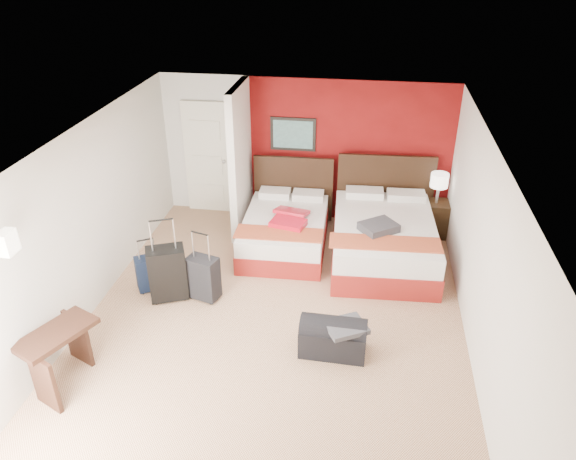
% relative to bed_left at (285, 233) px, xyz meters
% --- Properties ---
extents(ground, '(6.50, 6.50, 0.00)m').
position_rel_bed_left_xyz_m(ground, '(0.16, -2.01, -0.28)').
color(ground, tan).
rests_on(ground, ground).
extents(room_walls, '(5.02, 6.52, 2.50)m').
position_rel_bed_left_xyz_m(room_walls, '(-1.24, -0.59, 0.98)').
color(room_walls, silver).
rests_on(room_walls, ground).
extents(red_accent_panel, '(3.50, 0.04, 2.50)m').
position_rel_bed_left_xyz_m(red_accent_panel, '(0.91, 1.22, 0.97)').
color(red_accent_panel, maroon).
rests_on(red_accent_panel, ground).
extents(partition_wall, '(0.12, 1.20, 2.50)m').
position_rel_bed_left_xyz_m(partition_wall, '(-0.84, 0.60, 0.97)').
color(partition_wall, silver).
rests_on(partition_wall, ground).
extents(entry_door, '(0.82, 0.06, 2.05)m').
position_rel_bed_left_xyz_m(entry_door, '(-1.59, 1.19, 0.74)').
color(entry_door, silver).
rests_on(entry_door, ground).
extents(bed_left, '(1.36, 1.91, 0.56)m').
position_rel_bed_left_xyz_m(bed_left, '(0.00, 0.00, 0.00)').
color(bed_left, silver).
rests_on(bed_left, ground).
extents(bed_right, '(1.67, 2.31, 0.67)m').
position_rel_bed_left_xyz_m(bed_right, '(1.58, -0.13, 0.05)').
color(bed_right, white).
rests_on(bed_right, ground).
extents(red_suitcase_open, '(0.67, 0.82, 0.09)m').
position_rel_bed_left_xyz_m(red_suitcase_open, '(0.10, -0.10, 0.33)').
color(red_suitcase_open, red).
rests_on(red_suitcase_open, bed_left).
extents(jacket_bundle, '(0.65, 0.63, 0.12)m').
position_rel_bed_left_xyz_m(jacket_bundle, '(1.48, -0.43, 0.45)').
color(jacket_bundle, '#3A3B40').
rests_on(jacket_bundle, bed_right).
extents(nightstand, '(0.44, 0.44, 0.60)m').
position_rel_bed_left_xyz_m(nightstand, '(2.44, 0.84, 0.02)').
color(nightstand, '#301F10').
rests_on(nightstand, ground).
extents(table_lamp, '(0.39, 0.39, 0.52)m').
position_rel_bed_left_xyz_m(table_lamp, '(2.44, 0.84, 0.58)').
color(table_lamp, white).
rests_on(table_lamp, nightstand).
extents(suitcase_black, '(0.60, 0.50, 0.77)m').
position_rel_bed_left_xyz_m(suitcase_black, '(-1.40, -1.64, 0.11)').
color(suitcase_black, black).
rests_on(suitcase_black, ground).
extents(suitcase_charcoal, '(0.48, 0.37, 0.63)m').
position_rel_bed_left_xyz_m(suitcase_charcoal, '(-0.90, -1.57, 0.03)').
color(suitcase_charcoal, black).
rests_on(suitcase_charcoal, ground).
extents(suitcase_navy, '(0.43, 0.38, 0.51)m').
position_rel_bed_left_xyz_m(suitcase_navy, '(-1.74, -1.48, -0.03)').
color(suitcase_navy, black).
rests_on(suitcase_navy, ground).
extents(duffel_bag, '(0.82, 0.46, 0.41)m').
position_rel_bed_left_xyz_m(duffel_bag, '(0.98, -2.43, -0.08)').
color(duffel_bag, black).
rests_on(duffel_bag, ground).
extents(jacket_draped, '(0.59, 0.57, 0.06)m').
position_rel_bed_left_xyz_m(jacket_draped, '(1.13, -2.48, 0.16)').
color(jacket_draped, '#3D3D42').
rests_on(jacket_draped, duffel_bag).
extents(desk, '(0.76, 0.98, 0.73)m').
position_rel_bed_left_xyz_m(desk, '(-2.02, -3.42, 0.08)').
color(desk, black).
rests_on(desk, ground).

